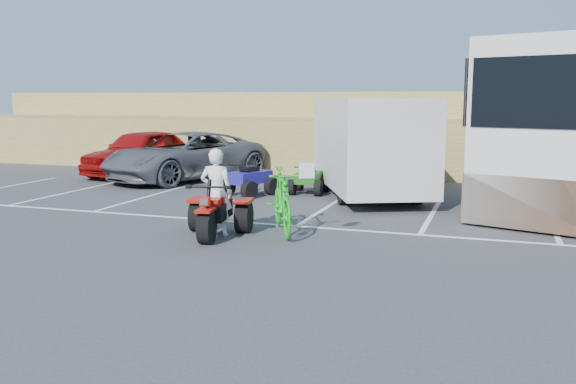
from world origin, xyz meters
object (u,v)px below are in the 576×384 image
(quad_atv_green, at_px, (308,193))
(quad_atv_blue, at_px, (250,195))
(rider, at_px, (216,192))
(cargo_trailer, at_px, (369,144))
(green_dirt_bike, at_px, (282,201))
(grey_pickup, at_px, (185,156))
(red_car, at_px, (141,152))
(red_trike_atv, at_px, (215,237))

(quad_atv_green, bearing_deg, quad_atv_blue, -152.17)
(rider, xyz_separation_m, cargo_trailer, (1.91, 6.23, 0.62))
(rider, bearing_deg, green_dirt_bike, -160.91)
(grey_pickup, relative_size, quad_atv_blue, 4.05)
(rider, bearing_deg, red_car, -59.97)
(grey_pickup, relative_size, red_car, 1.20)
(green_dirt_bike, height_order, red_car, red_car)
(red_trike_atv, relative_size, quad_atv_blue, 1.20)
(grey_pickup, xyz_separation_m, quad_atv_blue, (3.49, -2.52, -0.83))
(quad_atv_blue, bearing_deg, red_trike_atv, -54.25)
(red_car, xyz_separation_m, quad_atv_green, (7.21, -2.29, -0.85))
(rider, xyz_separation_m, green_dirt_bike, (1.20, 0.68, -0.22))
(red_car, bearing_deg, rider, -42.62)
(red_trike_atv, distance_m, grey_pickup, 9.23)
(red_car, relative_size, quad_atv_blue, 3.39)
(red_trike_atv, distance_m, cargo_trailer, 6.82)
(red_car, xyz_separation_m, cargo_trailer, (8.98, -2.10, 0.68))
(green_dirt_bike, relative_size, quad_atv_green, 1.72)
(red_trike_atv, bearing_deg, quad_atv_blue, 94.69)
(green_dirt_bike, distance_m, cargo_trailer, 5.66)
(cargo_trailer, xyz_separation_m, quad_atv_blue, (-3.29, -1.12, -1.53))
(grey_pickup, height_order, quad_atv_blue, grey_pickup)
(red_car, distance_m, quad_atv_green, 7.62)
(rider, distance_m, cargo_trailer, 6.55)
(red_trike_atv, xyz_separation_m, quad_atv_green, (0.11, 6.19, 0.00))
(green_dirt_bike, bearing_deg, red_trike_atv, -172.01)
(green_dirt_bike, height_order, quad_atv_green, green_dirt_bike)
(rider, bearing_deg, quad_atv_green, -101.63)
(red_trike_atv, height_order, grey_pickup, grey_pickup)
(green_dirt_bike, distance_m, quad_atv_green, 5.51)
(rider, bearing_deg, grey_pickup, -67.78)
(red_trike_atv, relative_size, cargo_trailer, 0.27)
(green_dirt_bike, xyz_separation_m, grey_pickup, (-6.07, 6.96, 0.14))
(rider, relative_size, cargo_trailer, 0.28)
(rider, relative_size, grey_pickup, 0.30)
(grey_pickup, distance_m, quad_atv_green, 5.32)
(quad_atv_green, bearing_deg, red_car, 158.76)
(rider, height_order, red_car, rider)
(green_dirt_bike, xyz_separation_m, quad_atv_green, (-1.06, 5.36, -0.69))
(red_car, relative_size, quad_atv_green, 3.75)
(rider, distance_m, green_dirt_bike, 1.39)
(green_dirt_bike, bearing_deg, quad_atv_blue, 93.10)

